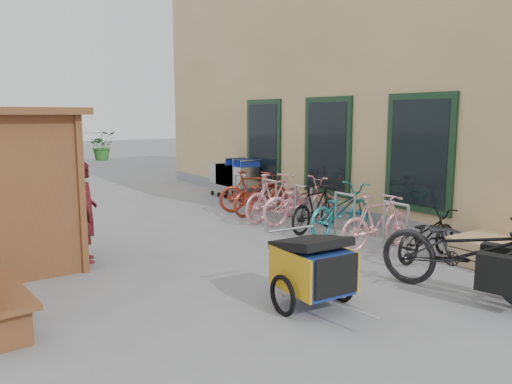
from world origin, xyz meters
TOP-DOWN VIEW (x-y plane):
  - ground at (0.00, 0.00)m, footprint 80.00×80.00m
  - building at (6.49, 4.50)m, footprint 6.07×13.00m
  - bike_rack at (2.30, 2.40)m, footprint 0.05×5.35m
  - pallet_stack at (3.00, -1.40)m, footprint 1.00×1.20m
  - shopping_carts at (3.00, 6.28)m, footprint 0.63×1.75m
  - child_trailer at (-0.42, -1.06)m, footprint 0.95×1.58m
  - cargo_bike at (1.43, -1.88)m, footprint 1.33×2.36m
  - person_kiosk at (-2.12, 2.42)m, footprint 0.47×0.64m
  - bike_0 at (2.42, -0.54)m, footprint 1.56×0.65m
  - bike_1 at (2.21, 0.32)m, footprint 1.63×0.57m
  - bike_2 at (2.50, 1.51)m, footprint 1.93×0.96m
  - bike_3 at (2.23, 1.94)m, footprint 1.63×0.82m
  - bike_4 at (2.44, 2.71)m, footprint 1.89×0.70m
  - bike_5 at (2.16, 3.22)m, footprint 1.82×0.80m
  - bike_6 at (2.36, 4.00)m, footprint 1.86×0.94m
  - bike_7 at (2.36, 4.41)m, footprint 1.70×0.85m

SIDE VIEW (x-z plane):
  - ground at x=0.00m, z-range 0.00..0.00m
  - pallet_stack at x=3.00m, z-range 0.01..0.41m
  - bike_0 at x=2.42m, z-range 0.00..0.80m
  - bike_6 at x=2.36m, z-range 0.00..0.93m
  - bike_3 at x=2.23m, z-range 0.00..0.94m
  - bike_1 at x=2.21m, z-range 0.00..0.96m
  - bike_2 at x=2.50m, z-range 0.00..0.97m
  - bike_7 at x=2.36m, z-range 0.00..0.98m
  - bike_4 at x=2.44m, z-range 0.00..0.98m
  - child_trailer at x=-0.42m, z-range 0.05..0.97m
  - bike_rack at x=2.30m, z-range 0.08..0.95m
  - bike_5 at x=2.16m, z-range 0.00..1.06m
  - cargo_bike at x=1.43m, z-range -0.01..1.17m
  - shopping_carts at x=3.00m, z-range 0.09..1.23m
  - person_kiosk at x=-2.12m, z-range 0.00..1.59m
  - building at x=6.49m, z-range -0.01..6.99m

